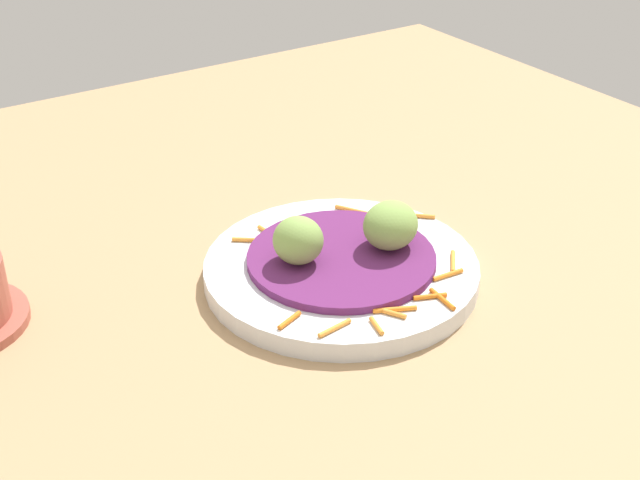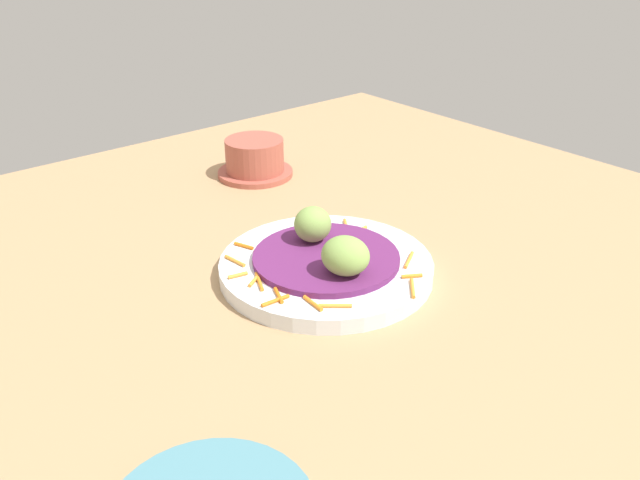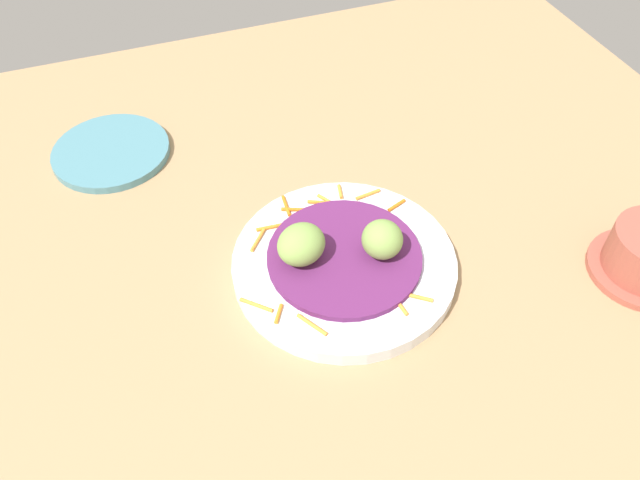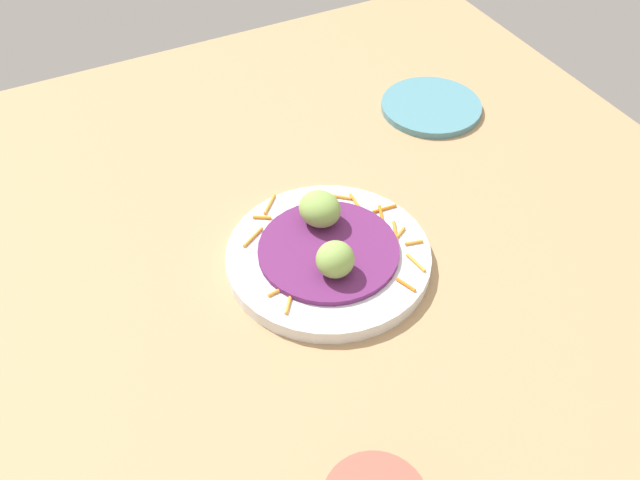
{
  "view_description": "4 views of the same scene",
  "coord_description": "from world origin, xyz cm",
  "px_view_note": "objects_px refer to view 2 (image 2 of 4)",
  "views": [
    {
      "loc": [
        -37.41,
        -55.54,
        43.58
      ],
      "look_at": [
        -1.0,
        -0.28,
        5.38
      ],
      "focal_mm": 49.51,
      "sensor_mm": 36.0,
      "label": 1
    },
    {
      "loc": [
        49.55,
        -44.59,
        39.78
      ],
      "look_at": [
        -0.52,
        -2.57,
        6.28
      ],
      "focal_mm": 37.59,
      "sensor_mm": 36.0,
      "label": 2
    },
    {
      "loc": [
        17.4,
        37.63,
        54.32
      ],
      "look_at": [
        2.33,
        -3.24,
        6.44
      ],
      "focal_mm": 35.3,
      "sensor_mm": 36.0,
      "label": 3
    },
    {
      "loc": [
        -51.27,
        25.14,
        63.46
      ],
      "look_at": [
        1.09,
        -1.57,
        5.07
      ],
      "focal_mm": 40.39,
      "sensor_mm": 36.0,
      "label": 4
    }
  ],
  "objects_px": {
    "main_plate": "(328,269)",
    "guac_scoop_left": "(345,256)",
    "guac_scoop_center": "(313,224)",
    "terracotta_bowl": "(255,159)"
  },
  "relations": [
    {
      "from": "main_plate",
      "to": "guac_scoop_center",
      "type": "xyz_separation_m",
      "value": [
        -0.04,
        0.01,
        0.04
      ]
    },
    {
      "from": "terracotta_bowl",
      "to": "main_plate",
      "type": "bearing_deg",
      "value": -20.51
    },
    {
      "from": "guac_scoop_left",
      "to": "guac_scoop_center",
      "type": "bearing_deg",
      "value": 164.6
    },
    {
      "from": "guac_scoop_center",
      "to": "terracotta_bowl",
      "type": "distance_m",
      "value": 0.28
    },
    {
      "from": "terracotta_bowl",
      "to": "guac_scoop_center",
      "type": "bearing_deg",
      "value": -21.26
    },
    {
      "from": "guac_scoop_center",
      "to": "terracotta_bowl",
      "type": "relative_size",
      "value": 0.38
    },
    {
      "from": "guac_scoop_left",
      "to": "guac_scoop_center",
      "type": "relative_size",
      "value": 1.2
    },
    {
      "from": "main_plate",
      "to": "terracotta_bowl",
      "type": "distance_m",
      "value": 0.32
    },
    {
      "from": "guac_scoop_left",
      "to": "terracotta_bowl",
      "type": "height_order",
      "value": "guac_scoop_left"
    },
    {
      "from": "main_plate",
      "to": "guac_scoop_left",
      "type": "bearing_deg",
      "value": -15.4
    }
  ]
}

